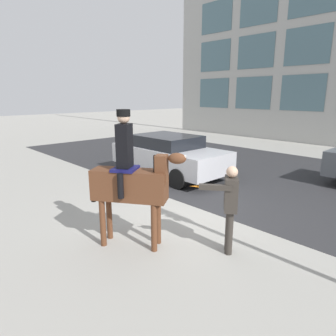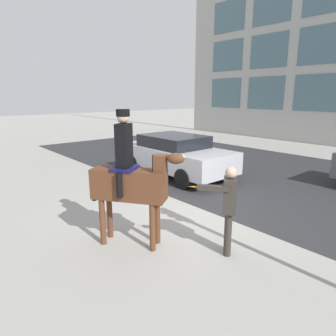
% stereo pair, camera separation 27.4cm
% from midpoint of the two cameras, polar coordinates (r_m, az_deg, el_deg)
% --- Properties ---
extents(ground_plane, '(80.00, 80.00, 0.00)m').
position_cam_midpoint_polar(ground_plane, '(7.13, 6.20, -9.31)').
color(ground_plane, '#9E9B93').
extents(road_surface, '(25.42, 8.50, 0.01)m').
position_cam_midpoint_polar(road_surface, '(10.91, 23.62, -2.16)').
color(road_surface, '#2D2D30').
rests_on(road_surface, ground_plane).
extents(mounted_horse_lead, '(1.61, 1.24, 2.54)m').
position_cam_midpoint_polar(mounted_horse_lead, '(5.50, -5.77, -2.22)').
color(mounted_horse_lead, '#59331E').
rests_on(mounted_horse_lead, ground_plane).
extents(pedestrian_bystander, '(0.68, 0.82, 1.61)m').
position_cam_midpoint_polar(pedestrian_bystander, '(5.36, 12.88, -6.72)').
color(pedestrian_bystander, '#332D28').
rests_on(pedestrian_bystander, ground_plane).
extents(street_car_near_lane, '(4.27, 1.96, 1.42)m').
position_cam_midpoint_polar(street_car_near_lane, '(10.47, 2.15, 2.61)').
color(street_car_near_lane, '#B7B7BC').
rests_on(street_car_near_lane, ground_plane).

